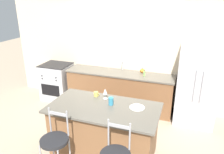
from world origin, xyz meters
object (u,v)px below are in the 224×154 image
soap_bottle (144,73)px  oven_range (57,81)px  refrigerator (197,84)px  dinner_plate (137,107)px  wine_glass (105,92)px  tumbler_cup (111,101)px  pumpkin_decoration (142,71)px  bar_stool_near (55,146)px  coffee_mug (96,94)px

soap_bottle → oven_range: bearing=179.6°
refrigerator → dinner_plate: bearing=-122.6°
wine_glass → tumbler_cup: wine_glass is taller
dinner_plate → wine_glass: wine_glass is taller
tumbler_cup → wine_glass: bearing=133.9°
wine_glass → pumpkin_decoration: 1.59m
wine_glass → soap_bottle: (0.42, 1.34, -0.07)m
oven_range → dinner_plate: 2.94m
bar_stool_near → dinner_plate: size_ratio=4.36×
bar_stool_near → wine_glass: bearing=70.2°
wine_glass → pumpkin_decoration: (0.33, 1.56, -0.09)m
dinner_plate → coffee_mug: size_ratio=2.27×
wine_glass → oven_range: bearing=144.4°
refrigerator → tumbler_cup: refrigerator is taller
coffee_mug → pumpkin_decoration: bearing=71.4°
wine_glass → tumbler_cup: (0.17, -0.18, -0.07)m
pumpkin_decoration → refrigerator: bearing=-10.8°
refrigerator → coffee_mug: refrigerator is taller
bar_stool_near → tumbler_cup: 1.10m
oven_range → wine_glass: (1.89, -1.35, 0.57)m
dinner_plate → soap_bottle: (-0.19, 1.48, 0.06)m
dinner_plate → bar_stool_near: bearing=-137.4°
dinner_plate → coffee_mug: 0.81m
tumbler_cup → pumpkin_decoration: tumbler_cup is taller
oven_range → pumpkin_decoration: bearing=5.3°
refrigerator → soap_bottle: bearing=179.4°
bar_stool_near → coffee_mug: (0.19, 1.07, 0.38)m
wine_glass → coffee_mug: bearing=171.1°
oven_range → dinner_plate: bearing=-30.9°
soap_bottle → dinner_plate: bearing=-82.7°
soap_bottle → bar_stool_near: bearing=-108.4°
refrigerator → wine_glass: refrigerator is taller
pumpkin_decoration → soap_bottle: 0.24m
coffee_mug → tumbler_cup: size_ratio=0.84×
tumbler_cup → soap_bottle: (0.25, 1.51, 0.00)m
refrigerator → dinner_plate: size_ratio=6.94×
tumbler_cup → soap_bottle: soap_bottle is taller
oven_range → dinner_plate: size_ratio=3.74×
oven_range → bar_stool_near: bearing=-57.7°
wine_glass → soap_bottle: size_ratio=1.25×
refrigerator → tumbler_cup: size_ratio=13.15×
wine_glass → pumpkin_decoration: bearing=78.1°
wine_glass → soap_bottle: wine_glass is taller
refrigerator → oven_range: refrigerator is taller
refrigerator → oven_range: bearing=179.5°
wine_glass → coffee_mug: (-0.19, 0.03, -0.09)m
refrigerator → coffee_mug: 2.16m
oven_range → pumpkin_decoration: pumpkin_decoration is taller
refrigerator → dinner_plate: (-0.94, -1.46, 0.04)m
refrigerator → bar_stool_near: 3.06m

